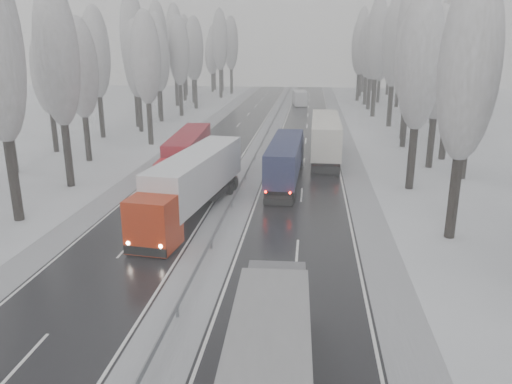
% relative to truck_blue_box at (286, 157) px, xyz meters
% --- Properties ---
extents(ground, '(260.00, 260.00, 0.00)m').
position_rel_truck_blue_box_xyz_m(ground, '(-3.72, -27.91, -2.33)').
color(ground, white).
rests_on(ground, ground).
extents(carriageway_right, '(7.50, 200.00, 0.03)m').
position_rel_truck_blue_box_xyz_m(carriageway_right, '(1.53, 2.09, -2.32)').
color(carriageway_right, black).
rests_on(carriageway_right, ground).
extents(carriageway_left, '(7.50, 200.00, 0.03)m').
position_rel_truck_blue_box_xyz_m(carriageway_left, '(-8.97, 2.09, -2.32)').
color(carriageway_left, black).
rests_on(carriageway_left, ground).
extents(median_slush, '(3.00, 200.00, 0.04)m').
position_rel_truck_blue_box_xyz_m(median_slush, '(-3.72, 2.09, -2.31)').
color(median_slush, '#AAACB2').
rests_on(median_slush, ground).
extents(shoulder_right, '(2.40, 200.00, 0.04)m').
position_rel_truck_blue_box_xyz_m(shoulder_right, '(6.48, 2.09, -2.31)').
color(shoulder_right, '#AAACB2').
rests_on(shoulder_right, ground).
extents(shoulder_left, '(2.40, 200.00, 0.04)m').
position_rel_truck_blue_box_xyz_m(shoulder_left, '(-13.92, 2.09, -2.31)').
color(shoulder_left, '#AAACB2').
rests_on(shoulder_left, ground).
extents(median_guardrail, '(0.12, 200.00, 0.76)m').
position_rel_truck_blue_box_xyz_m(median_guardrail, '(-3.72, 2.08, -1.73)').
color(median_guardrail, slate).
rests_on(median_guardrail, ground).
extents(tree_16, '(3.60, 3.60, 16.53)m').
position_rel_truck_blue_box_xyz_m(tree_16, '(11.31, -12.24, 8.34)').
color(tree_16, black).
rests_on(tree_16, ground).
extents(tree_18, '(3.60, 3.60, 16.58)m').
position_rel_truck_blue_box_xyz_m(tree_18, '(10.78, -0.88, 8.37)').
color(tree_18, black).
rests_on(tree_18, ground).
extents(tree_19, '(3.60, 3.60, 14.57)m').
position_rel_truck_blue_box_xyz_m(tree_19, '(16.30, 3.12, 7.09)').
color(tree_19, black).
rests_on(tree_19, ground).
extents(tree_20, '(3.60, 3.60, 15.71)m').
position_rel_truck_blue_box_xyz_m(tree_20, '(14.17, 7.26, 7.81)').
color(tree_20, black).
rests_on(tree_20, ground).
extents(tree_21, '(3.60, 3.60, 18.62)m').
position_rel_truck_blue_box_xyz_m(tree_21, '(16.40, 11.26, 9.67)').
color(tree_21, black).
rests_on(tree_21, ground).
extents(tree_22, '(3.60, 3.60, 15.86)m').
position_rel_truck_blue_box_xyz_m(tree_22, '(13.30, 17.69, 7.91)').
color(tree_22, black).
rests_on(tree_22, ground).
extents(tree_23, '(3.60, 3.60, 13.55)m').
position_rel_truck_blue_box_xyz_m(tree_23, '(19.58, 21.69, 6.43)').
color(tree_23, black).
rests_on(tree_23, ground).
extents(tree_24, '(3.60, 3.60, 20.49)m').
position_rel_truck_blue_box_xyz_m(tree_24, '(14.17, 23.11, 10.86)').
color(tree_24, black).
rests_on(tree_24, ground).
extents(tree_25, '(3.60, 3.60, 19.44)m').
position_rel_truck_blue_box_xyz_m(tree_25, '(21.09, 27.11, 10.19)').
color(tree_25, black).
rests_on(tree_25, ground).
extents(tree_26, '(3.60, 3.60, 18.78)m').
position_rel_truck_blue_box_xyz_m(tree_26, '(13.84, 33.36, 9.77)').
color(tree_26, black).
rests_on(tree_26, ground).
extents(tree_27, '(3.60, 3.60, 17.62)m').
position_rel_truck_blue_box_xyz_m(tree_27, '(20.99, 37.36, 9.03)').
color(tree_27, black).
rests_on(tree_27, ground).
extents(tree_28, '(3.60, 3.60, 19.62)m').
position_rel_truck_blue_box_xyz_m(tree_28, '(12.62, 44.04, 10.31)').
color(tree_28, black).
rests_on(tree_28, ground).
extents(tree_29, '(3.60, 3.60, 18.11)m').
position_rel_truck_blue_box_xyz_m(tree_29, '(19.99, 48.04, 9.34)').
color(tree_29, black).
rests_on(tree_29, ground).
extents(tree_30, '(3.60, 3.60, 17.86)m').
position_rel_truck_blue_box_xyz_m(tree_30, '(12.84, 53.79, 9.19)').
color(tree_30, black).
rests_on(tree_30, ground).
extents(tree_31, '(3.60, 3.60, 18.58)m').
position_rel_truck_blue_box_xyz_m(tree_31, '(18.75, 57.79, 9.64)').
color(tree_31, black).
rests_on(tree_31, ground).
extents(tree_32, '(3.60, 3.60, 17.33)m').
position_rel_truck_blue_box_xyz_m(tree_32, '(12.91, 61.30, 8.85)').
color(tree_32, black).
rests_on(tree_32, ground).
extents(tree_33, '(3.60, 3.60, 14.33)m').
position_rel_truck_blue_box_xyz_m(tree_33, '(16.05, 65.30, 6.93)').
color(tree_33, black).
rests_on(tree_33, ground).
extents(tree_34, '(3.60, 3.60, 17.63)m').
position_rel_truck_blue_box_xyz_m(tree_34, '(12.01, 68.41, 9.04)').
color(tree_34, black).
rests_on(tree_34, ground).
extents(tree_35, '(3.60, 3.60, 18.25)m').
position_rel_truck_blue_box_xyz_m(tree_35, '(21.22, 72.41, 9.43)').
color(tree_35, black).
rests_on(tree_35, ground).
extents(tree_36, '(3.60, 3.60, 20.23)m').
position_rel_truck_blue_box_xyz_m(tree_36, '(13.31, 78.25, 10.69)').
color(tree_36, black).
rests_on(tree_36, ground).
extents(tree_37, '(3.60, 3.60, 16.37)m').
position_rel_truck_blue_box_xyz_m(tree_37, '(20.30, 82.25, 8.23)').
color(tree_37, black).
rests_on(tree_37, ground).
extents(tree_38, '(3.60, 3.60, 17.97)m').
position_rel_truck_blue_box_xyz_m(tree_38, '(15.01, 88.82, 9.26)').
color(tree_38, black).
rests_on(tree_38, ground).
extents(tree_39, '(3.60, 3.60, 16.19)m').
position_rel_truck_blue_box_xyz_m(tree_39, '(17.83, 92.82, 8.12)').
color(tree_39, black).
rests_on(tree_39, ground).
extents(tree_58, '(3.60, 3.60, 17.21)m').
position_rel_truck_blue_box_xyz_m(tree_58, '(-18.85, -3.35, 8.77)').
color(tree_58, black).
rests_on(tree_58, ground).
extents(tree_60, '(3.60, 3.60, 14.84)m').
position_rel_truck_blue_box_xyz_m(tree_60, '(-21.47, 6.29, 7.26)').
color(tree_60, black).
rests_on(tree_60, ground).
extents(tree_61, '(3.60, 3.60, 13.95)m').
position_rel_truck_blue_box_xyz_m(tree_61, '(-27.24, 10.29, 6.69)').
color(tree_61, black).
rests_on(tree_61, ground).
extents(tree_62, '(3.60, 3.60, 16.04)m').
position_rel_truck_blue_box_xyz_m(tree_62, '(-17.67, 15.82, 8.02)').
color(tree_62, black).
rests_on(tree_62, ground).
extents(tree_63, '(3.60, 3.60, 16.88)m').
position_rel_truck_blue_box_xyz_m(tree_63, '(-25.57, 19.82, 8.56)').
color(tree_63, black).
rests_on(tree_63, ground).
extents(tree_64, '(3.60, 3.60, 15.42)m').
position_rel_truck_blue_box_xyz_m(tree_64, '(-21.98, 24.80, 7.63)').
color(tree_64, black).
rests_on(tree_64, ground).
extents(tree_65, '(3.60, 3.60, 19.48)m').
position_rel_truck_blue_box_xyz_m(tree_65, '(-23.78, 28.80, 10.21)').
color(tree_65, black).
rests_on(tree_65, ground).
extents(tree_66, '(3.60, 3.60, 15.23)m').
position_rel_truck_blue_box_xyz_m(tree_66, '(-21.88, 34.44, 7.50)').
color(tree_66, black).
rests_on(tree_66, ground).
extents(tree_67, '(3.60, 3.60, 17.09)m').
position_rel_truck_blue_box_xyz_m(tree_67, '(-23.27, 38.44, 8.70)').
color(tree_67, black).
rests_on(tree_67, ground).
extents(tree_68, '(3.60, 3.60, 16.65)m').
position_rel_truck_blue_box_xyz_m(tree_68, '(-20.30, 41.20, 8.41)').
color(tree_68, black).
rests_on(tree_68, ground).
extents(tree_69, '(3.60, 3.60, 19.35)m').
position_rel_truck_blue_box_xyz_m(tree_69, '(-25.14, 45.20, 10.13)').
color(tree_69, black).
rests_on(tree_69, ground).
extents(tree_70, '(3.60, 3.60, 17.09)m').
position_rel_truck_blue_box_xyz_m(tree_70, '(-20.05, 51.28, 8.70)').
color(tree_70, black).
rests_on(tree_70, ground).
extents(tree_71, '(3.60, 3.60, 19.61)m').
position_rel_truck_blue_box_xyz_m(tree_71, '(-24.81, 55.28, 10.29)').
color(tree_71, black).
rests_on(tree_71, ground).
extents(tree_72, '(3.60, 3.60, 15.11)m').
position_rel_truck_blue_box_xyz_m(tree_72, '(-22.65, 60.62, 7.43)').
color(tree_72, black).
rests_on(tree_72, ground).
extents(tree_73, '(3.60, 3.60, 17.22)m').
position_rel_truck_blue_box_xyz_m(tree_73, '(-25.54, 64.62, 8.78)').
color(tree_73, black).
rests_on(tree_73, ground).
extents(tree_74, '(3.60, 3.60, 19.68)m').
position_rel_truck_blue_box_xyz_m(tree_74, '(-18.80, 71.42, 10.34)').
color(tree_74, black).
rests_on(tree_74, ground).
extents(tree_75, '(3.60, 3.60, 18.60)m').
position_rel_truck_blue_box_xyz_m(tree_75, '(-27.92, 75.42, 9.66)').
color(tree_75, black).
rests_on(tree_75, ground).
extents(tree_76, '(3.60, 3.60, 18.55)m').
position_rel_truck_blue_box_xyz_m(tree_76, '(-17.77, 80.81, 9.62)').
color(tree_76, black).
rests_on(tree_76, ground).
extents(tree_77, '(3.60, 3.60, 14.32)m').
position_rel_truck_blue_box_xyz_m(tree_77, '(-23.38, 84.81, 6.93)').
color(tree_77, black).
rests_on(tree_77, ground).
extents(tree_78, '(3.60, 3.60, 19.55)m').
position_rel_truck_blue_box_xyz_m(tree_78, '(-21.28, 87.40, 10.26)').
color(tree_78, black).
rests_on(tree_78, ground).
extents(tree_79, '(3.60, 3.60, 17.07)m').
position_rel_truck_blue_box_xyz_m(tree_79, '(-24.05, 91.40, 8.68)').
color(tree_79, black).
rests_on(tree_79, ground).
extents(truck_blue_box, '(2.89, 15.65, 4.00)m').
position_rel_truck_blue_box_xyz_m(truck_blue_box, '(0.00, 0.00, 0.00)').
color(truck_blue_box, navy).
rests_on(truck_blue_box, ground).
extents(truck_cream_box, '(2.96, 17.91, 4.58)m').
position_rel_truck_blue_box_xyz_m(truck_cream_box, '(3.68, 9.93, 0.34)').
color(truck_cream_box, beige).
rests_on(truck_cream_box, ground).
extents(box_truck_distant, '(3.31, 8.09, 2.94)m').
position_rel_truck_blue_box_xyz_m(box_truck_distant, '(-0.31, 58.41, -0.84)').
color(box_truck_distant, '#ACAEB3').
rests_on(box_truck_distant, ground).
extents(truck_red_white, '(4.88, 17.42, 4.43)m').
position_rel_truck_blue_box_xyz_m(truck_red_white, '(-6.26, -9.76, 0.25)').
color(truck_red_white, '#A92409').
rests_on(truck_red_white, ground).
extents(truck_red_red, '(3.39, 15.61, 3.98)m').
position_rel_truck_blue_box_xyz_m(truck_red_red, '(-9.32, 0.82, -0.01)').
color(truck_red_red, red).
rests_on(truck_red_red, ground).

